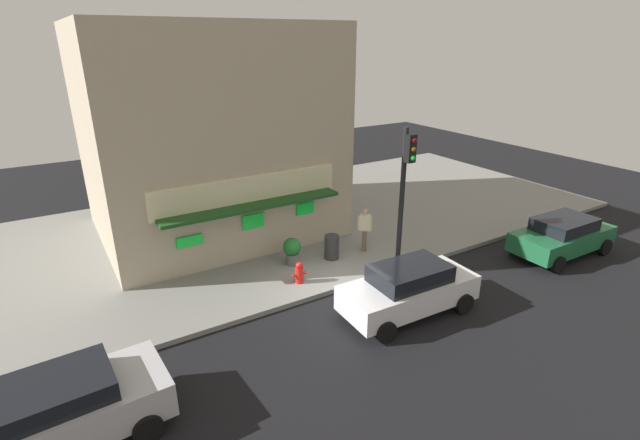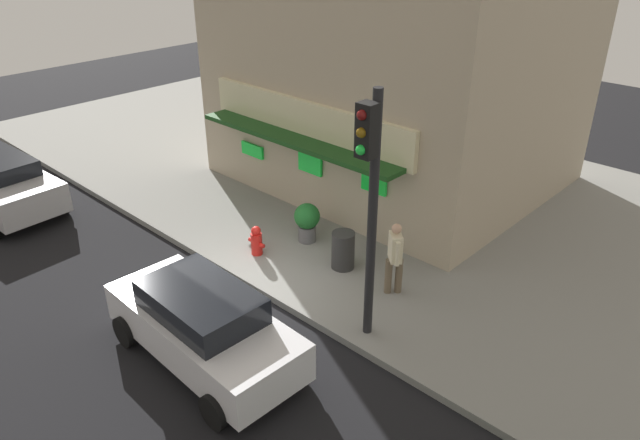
{
  "view_description": "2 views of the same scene",
  "coord_description": "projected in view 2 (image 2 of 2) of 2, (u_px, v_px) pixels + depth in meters",
  "views": [
    {
      "loc": [
        -7.6,
        -11.19,
        7.91
      ],
      "look_at": [
        0.15,
        1.46,
        2.06
      ],
      "focal_mm": 26.04,
      "sensor_mm": 36.0,
      "label": 1
    },
    {
      "loc": [
        8.81,
        -7.11,
        7.71
      ],
      "look_at": [
        1.06,
        1.11,
        1.78
      ],
      "focal_mm": 33.34,
      "sensor_mm": 36.0,
      "label": 2
    }
  ],
  "objects": [
    {
      "name": "parked_car_white",
      "position": [
        203.0,
        324.0,
        11.09
      ],
      "size": [
        4.31,
        2.07,
        1.6
      ],
      "color": "silver",
      "rests_on": "ground_plane"
    },
    {
      "name": "potted_plant_by_doorway",
      "position": [
        307.0,
        220.0,
        14.97
      ],
      "size": [
        0.66,
        0.66,
        1.03
      ],
      "color": "#59595B",
      "rests_on": "sidewalk"
    },
    {
      "name": "ground_plane",
      "position": [
        253.0,
        291.0,
        13.51
      ],
      "size": [
        48.7,
        48.7,
        0.0
      ],
      "primitive_type": "plane",
      "color": "black"
    },
    {
      "name": "corner_building",
      "position": [
        399.0,
        41.0,
        17.2
      ],
      "size": [
        9.14,
        8.53,
        8.31
      ],
      "color": "tan",
      "rests_on": "sidewalk"
    },
    {
      "name": "fire_hydrant",
      "position": [
        257.0,
        241.0,
        14.49
      ],
      "size": [
        0.52,
        0.28,
        0.76
      ],
      "color": "red",
      "rests_on": "sidewalk"
    },
    {
      "name": "sidewalk",
      "position": [
        415.0,
        200.0,
        17.56
      ],
      "size": [
        32.47,
        12.68,
        0.17
      ],
      "primitive_type": "cube",
      "color": "gray",
      "rests_on": "ground_plane"
    },
    {
      "name": "trash_can",
      "position": [
        343.0,
        250.0,
        13.9
      ],
      "size": [
        0.55,
        0.55,
        0.91
      ],
      "primitive_type": "cylinder",
      "color": "#2D2D2D",
      "rests_on": "sidewalk"
    },
    {
      "name": "traffic_light",
      "position": [
        370.0,
        189.0,
        10.42
      ],
      "size": [
        0.32,
        0.58,
        4.97
      ],
      "color": "black",
      "rests_on": "sidewalk"
    },
    {
      "name": "pedestrian",
      "position": [
        395.0,
        256.0,
        12.76
      ],
      "size": [
        0.48,
        0.46,
        1.71
      ],
      "color": "brown",
      "rests_on": "sidewalk"
    }
  ]
}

